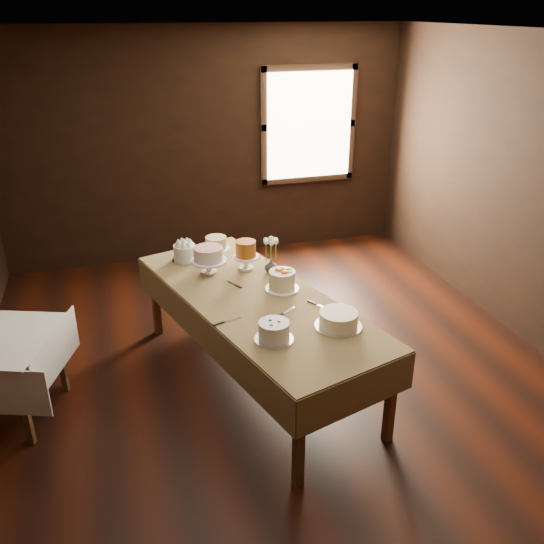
{
  "coord_description": "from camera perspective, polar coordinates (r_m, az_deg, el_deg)",
  "views": [
    {
      "loc": [
        -1.25,
        -4.01,
        2.97
      ],
      "look_at": [
        0.0,
        0.2,
        0.95
      ],
      "focal_mm": 38.3,
      "sensor_mm": 36.0,
      "label": 1
    }
  ],
  "objects": [
    {
      "name": "cake_cream",
      "position": [
        4.32,
        6.55,
        -4.71
      ],
      "size": [
        0.4,
        0.4,
        0.12
      ],
      "color": "silver",
      "rests_on": "display_table"
    },
    {
      "name": "wall_back",
      "position": [
        7.29,
        -6.4,
        12.12
      ],
      "size": [
        5.0,
        0.02,
        2.8
      ],
      "primitive_type": "cube",
      "color": "black",
      "rests_on": "ground"
    },
    {
      "name": "ceiling",
      "position": [
        4.2,
        0.84,
        22.37
      ],
      "size": [
        5.0,
        6.0,
        0.01
      ],
      "primitive_type": "cube",
      "color": "beige",
      "rests_on": "wall_back"
    },
    {
      "name": "cake_server_e",
      "position": [
        4.43,
        -3.9,
        -4.66
      ],
      "size": [
        0.24,
        0.1,
        0.01
      ],
      "primitive_type": "cube",
      "rotation": [
        0.0,
        0.0,
        0.32
      ],
      "color": "silver",
      "rests_on": "display_table"
    },
    {
      "name": "window",
      "position": [
        7.53,
        3.68,
        14.17
      ],
      "size": [
        1.1,
        0.05,
        1.3
      ],
      "primitive_type": "cube",
      "color": "#FFEABF",
      "rests_on": "wall_back"
    },
    {
      "name": "display_table",
      "position": [
        4.78,
        -1.61,
        -3.12
      ],
      "size": [
        1.7,
        2.77,
        0.8
      ],
      "rotation": [
        0.0,
        0.0,
        0.29
      ],
      "color": "#472913",
      "rests_on": "ground"
    },
    {
      "name": "cake_caramel",
      "position": [
        5.21,
        -2.58,
        1.52
      ],
      "size": [
        0.26,
        0.26,
        0.28
      ],
      "color": "white",
      "rests_on": "display_table"
    },
    {
      "name": "floor",
      "position": [
        5.15,
        0.64,
        -10.56
      ],
      "size": [
        5.0,
        6.0,
        0.01
      ],
      "primitive_type": "cube",
      "color": "black",
      "rests_on": "ground"
    },
    {
      "name": "cake_speckled",
      "position": [
        5.69,
        -5.52,
        2.82
      ],
      "size": [
        0.27,
        0.27,
        0.12
      ],
      "color": "white",
      "rests_on": "display_table"
    },
    {
      "name": "cake_lattice",
      "position": [
        5.17,
        -6.23,
        1.04
      ],
      "size": [
        0.35,
        0.35,
        0.24
      ],
      "color": "white",
      "rests_on": "display_table"
    },
    {
      "name": "cake_flowers",
      "position": [
        4.84,
        1.0,
        -0.87
      ],
      "size": [
        0.29,
        0.29,
        0.17
      ],
      "color": "white",
      "rests_on": "display_table"
    },
    {
      "name": "cake_server_c",
      "position": [
        5.01,
        -4.25,
        -0.97
      ],
      "size": [
        0.13,
        0.23,
        0.01
      ],
      "primitive_type": "cube",
      "rotation": [
        0.0,
        0.0,
        2.03
      ],
      "color": "silver",
      "rests_on": "display_table"
    },
    {
      "name": "flower_vase",
      "position": [
        5.17,
        -0.11,
        0.59
      ],
      "size": [
        0.15,
        0.15,
        0.12
      ],
      "primitive_type": "imported",
      "rotation": [
        0.0,
        0.0,
        5.1
      ],
      "color": "#2D2823",
      "rests_on": "display_table"
    },
    {
      "name": "cake_meringue",
      "position": [
        5.45,
        -8.58,
        1.83
      ],
      "size": [
        0.25,
        0.25,
        0.16
      ],
      "color": "silver",
      "rests_on": "display_table"
    },
    {
      "name": "cake_server_b",
      "position": [
        4.6,
        5.13,
        -3.48
      ],
      "size": [
        0.15,
        0.22,
        0.01
      ],
      "primitive_type": "cube",
      "rotation": [
        0.0,
        0.0,
        -1.03
      ],
      "color": "silver",
      "rests_on": "display_table"
    },
    {
      "name": "cake_swirl",
      "position": [
        4.13,
        0.2,
        -5.89
      ],
      "size": [
        0.28,
        0.28,
        0.14
      ],
      "color": "silver",
      "rests_on": "display_table"
    },
    {
      "name": "flower_bouquet",
      "position": [
        5.1,
        -0.11,
        2.43
      ],
      "size": [
        0.14,
        0.14,
        0.2
      ],
      "primitive_type": null,
      "color": "white",
      "rests_on": "flower_vase"
    },
    {
      "name": "cake_server_a",
      "position": [
        4.55,
        1.68,
        -3.77
      ],
      "size": [
        0.21,
        0.16,
        0.01
      ],
      "primitive_type": "cube",
      "rotation": [
        0.0,
        0.0,
        0.59
      ],
      "color": "silver",
      "rests_on": "display_table"
    }
  ]
}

